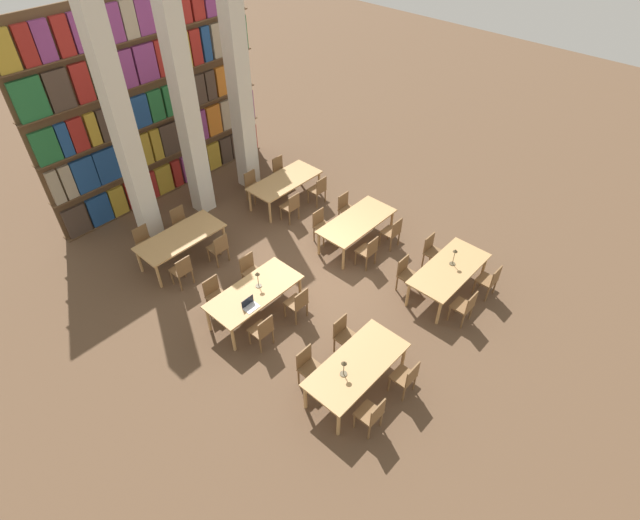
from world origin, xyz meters
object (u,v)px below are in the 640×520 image
at_px(chair_14, 392,232).
at_px(chair_22, 318,189).
at_px(chair_11, 251,271).
at_px(chair_12, 368,251).
at_px(reading_table_5, 285,182).
at_px(chair_7, 432,251).
at_px(chair_10, 298,303).
at_px(chair_19, 181,222).
at_px(chair_6, 489,280).
at_px(laptop, 250,306).
at_px(pillar_right, 239,88).
at_px(reading_table_0, 357,366).
at_px(reading_table_2, 254,293).
at_px(chair_8, 262,330).
at_px(chair_2, 406,377).
at_px(desk_lamp_1, 455,254).
at_px(chair_15, 346,208).
at_px(chair_18, 219,248).
at_px(chair_16, 182,270).
at_px(chair_0, 372,414).
at_px(pillar_center, 186,109).
at_px(chair_4, 465,306).
at_px(reading_table_1, 449,270).
at_px(chair_20, 291,206).
at_px(chair_13, 322,225).
at_px(chair_17, 145,242).
at_px(reading_table_3, 357,223).
at_px(chair_3, 344,335).
at_px(chair_5, 406,273).
at_px(pillar_left, 124,134).
at_px(chair_1, 309,366).
at_px(chair_21, 253,185).
at_px(chair_23, 281,170).
at_px(desk_lamp_2, 258,277).
at_px(reading_table_4, 181,239).

bearing_deg(chair_14, chair_22, 86.73).
xyz_separation_m(chair_11, chair_12, (2.43, -1.60, 0.00)).
bearing_deg(reading_table_5, chair_7, -84.25).
height_order(chair_10, chair_19, same).
relative_size(chair_12, chair_14, 1.00).
bearing_deg(chair_6, reading_table_5, 94.32).
distance_m(chair_12, chair_14, 1.01).
height_order(laptop, chair_19, laptop).
relative_size(pillar_right, chair_10, 6.75).
bearing_deg(chair_14, chair_19, 127.99).
xyz_separation_m(pillar_right, reading_table_0, (-3.51, -7.09, -2.33)).
relative_size(reading_table_2, chair_8, 2.43).
bearing_deg(laptop, chair_2, -74.53).
distance_m(desk_lamp_1, chair_15, 3.51).
bearing_deg(chair_18, chair_16, 180.00).
xyz_separation_m(chair_6, desk_lamp_1, (-0.37, 0.81, 0.56)).
bearing_deg(chair_10, chair_18, 89.39).
bearing_deg(chair_22, chair_16, 178.94).
height_order(chair_0, chair_8, same).
relative_size(pillar_center, reading_table_0, 2.78).
xyz_separation_m(chair_4, desk_lamp_1, (0.73, 0.81, 0.56)).
distance_m(reading_table_1, chair_15, 3.53).
xyz_separation_m(reading_table_5, chair_20, (-0.54, -0.77, -0.19)).
xyz_separation_m(chair_7, chair_13, (-1.06, 2.71, 0.00)).
height_order(chair_6, chair_12, same).
bearing_deg(pillar_center, desk_lamp_1, -74.72).
height_order(chair_14, chair_17, same).
bearing_deg(reading_table_3, reading_table_5, 87.96).
height_order(chair_17, chair_22, same).
bearing_deg(chair_4, chair_7, 54.50).
relative_size(chair_3, chair_11, 1.00).
distance_m(chair_5, laptop, 3.74).
bearing_deg(chair_2, chair_17, 98.51).
relative_size(chair_0, reading_table_5, 0.41).
distance_m(pillar_left, chair_11, 4.29).
height_order(chair_1, chair_21, same).
distance_m(pillar_center, chair_23, 3.54).
bearing_deg(laptop, chair_5, -27.07).
distance_m(reading_table_3, chair_21, 3.53).
relative_size(pillar_left, reading_table_3, 2.78).
distance_m(chair_0, chair_1, 1.55).
bearing_deg(chair_5, chair_19, -66.91).
distance_m(desk_lamp_2, reading_table_4, 2.75).
bearing_deg(chair_11, reading_table_0, 81.48).
distance_m(desk_lamp_1, reading_table_5, 5.42).
relative_size(chair_11, reading_table_4, 0.41).
bearing_deg(chair_6, desk_lamp_1, 114.74).
height_order(reading_table_3, chair_13, chair_13).
xyz_separation_m(reading_table_0, chair_23, (4.14, 6.33, -0.19)).
bearing_deg(chair_18, chair_4, -66.91).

